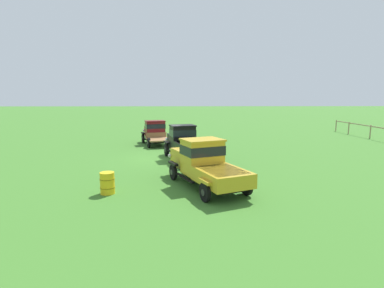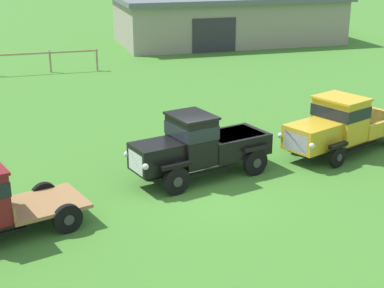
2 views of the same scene
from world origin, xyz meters
The scene contains 4 objects.
ground_plane centered at (0.00, 0.00, 0.00)m, with size 240.00×240.00×0.00m, color #3D7528.
farm_shed centered at (10.53, 27.82, 1.82)m, with size 17.18×9.27×3.61m.
vintage_truck_second_in_line centered at (0.15, 1.46, 1.13)m, with size 5.12×2.94×2.23m.
vintage_truck_midrow_center centered at (6.01, 2.40, 1.07)m, with size 5.72×3.68×2.13m.
Camera 2 is at (-5.26, -16.06, 7.51)m, focal length 55.00 mm.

